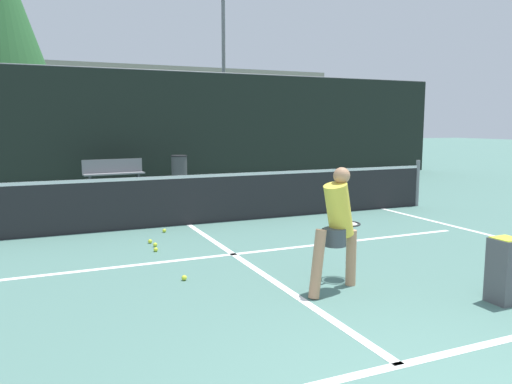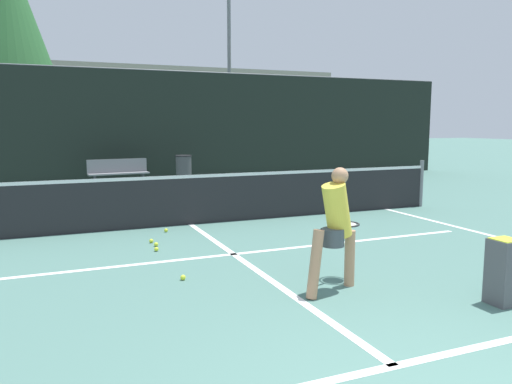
# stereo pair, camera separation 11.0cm
# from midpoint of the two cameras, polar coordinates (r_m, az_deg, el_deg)

# --- Properties ---
(court_baseline_near) EXTENTS (11.00, 0.10, 0.01)m
(court_baseline_near) POSITION_cam_midpoint_polar(r_m,az_deg,el_deg) (4.34, 15.39, -18.52)
(court_baseline_near) COLOR white
(court_baseline_near) RESTS_ON ground
(court_service_line) EXTENTS (8.25, 0.10, 0.01)m
(court_service_line) POSITION_cam_midpoint_polar(r_m,az_deg,el_deg) (7.40, -3.03, -7.11)
(court_service_line) COLOR white
(court_service_line) RESTS_ON ground
(court_center_mark) EXTENTS (0.10, 6.08, 0.01)m
(court_center_mark) POSITION_cam_midpoint_polar(r_m,az_deg,el_deg) (6.80, -1.06, -8.44)
(court_center_mark) COLOR white
(court_center_mark) RESTS_ON ground
(court_sideline_right) EXTENTS (0.10, 7.08, 0.01)m
(court_sideline_right) POSITION_cam_midpoint_polar(r_m,az_deg,el_deg) (9.44, 25.22, -4.57)
(court_sideline_right) COLOR white
(court_sideline_right) RESTS_ON ground
(net) EXTENTS (11.09, 0.09, 1.07)m
(net) POSITION_cam_midpoint_polar(r_m,az_deg,el_deg) (9.52, -8.09, -0.69)
(net) COLOR slate
(net) RESTS_ON ground
(fence_back) EXTENTS (24.00, 0.06, 3.62)m
(fence_back) POSITION_cam_midpoint_polar(r_m,az_deg,el_deg) (16.38, -14.91, 7.19)
(fence_back) COLOR black
(fence_back) RESTS_ON ground
(player_practicing) EXTENTS (1.04, 0.79, 1.43)m
(player_practicing) POSITION_cam_midpoint_polar(r_m,az_deg,el_deg) (5.74, 8.75, -3.64)
(player_practicing) COLOR tan
(player_practicing) RESTS_ON ground
(tennis_ball_scattered_0) EXTENTS (0.07, 0.07, 0.07)m
(tennis_ball_scattered_0) POSITION_cam_midpoint_polar(r_m,az_deg,el_deg) (8.60, 9.53, -4.88)
(tennis_ball_scattered_0) COLOR #D1E033
(tennis_ball_scattered_0) RESTS_ON ground
(tennis_ball_scattered_2) EXTENTS (0.07, 0.07, 0.07)m
(tennis_ball_scattered_2) POSITION_cam_midpoint_polar(r_m,az_deg,el_deg) (8.00, 9.82, -5.84)
(tennis_ball_scattered_2) COLOR #D1E033
(tennis_ball_scattered_2) RESTS_ON ground
(tennis_ball_scattered_3) EXTENTS (0.07, 0.07, 0.07)m
(tennis_ball_scattered_3) POSITION_cam_midpoint_polar(r_m,az_deg,el_deg) (8.99, -10.79, -4.36)
(tennis_ball_scattered_3) COLOR #D1E033
(tennis_ball_scattered_3) RESTS_ON ground
(tennis_ball_scattered_4) EXTENTS (0.07, 0.07, 0.07)m
(tennis_ball_scattered_4) POSITION_cam_midpoint_polar(r_m,az_deg,el_deg) (8.23, -12.39, -5.52)
(tennis_ball_scattered_4) COLOR #D1E033
(tennis_ball_scattered_4) RESTS_ON ground
(tennis_ball_scattered_7) EXTENTS (0.07, 0.07, 0.07)m
(tennis_ball_scattered_7) POSITION_cam_midpoint_polar(r_m,az_deg,el_deg) (7.99, -11.84, -5.92)
(tennis_ball_scattered_7) COLOR #D1E033
(tennis_ball_scattered_7) RESTS_ON ground
(tennis_ball_scattered_8) EXTENTS (0.07, 0.07, 0.07)m
(tennis_ball_scattered_8) POSITION_cam_midpoint_polar(r_m,az_deg,el_deg) (6.27, -8.71, -9.67)
(tennis_ball_scattered_8) COLOR #D1E033
(tennis_ball_scattered_8) RESTS_ON ground
(tennis_ball_scattered_9) EXTENTS (0.07, 0.07, 0.07)m
(tennis_ball_scattered_9) POSITION_cam_midpoint_polar(r_m,az_deg,el_deg) (7.69, -11.80, -6.45)
(tennis_ball_scattered_9) COLOR #D1E033
(tennis_ball_scattered_9) RESTS_ON ground
(ball_hopper) EXTENTS (0.28, 0.28, 0.71)m
(ball_hopper) POSITION_cam_midpoint_polar(r_m,az_deg,el_deg) (5.97, 26.08, -7.91)
(ball_hopper) COLOR #4C4C51
(ball_hopper) RESTS_ON ground
(courtside_bench) EXTENTS (1.78, 0.52, 0.86)m
(courtside_bench) POSITION_cam_midpoint_polar(r_m,az_deg,el_deg) (15.38, -16.16, 2.16)
(courtside_bench) COLOR slate
(courtside_bench) RESTS_ON ground
(trash_bin) EXTENTS (0.50, 0.50, 0.94)m
(trash_bin) POSITION_cam_midpoint_polar(r_m,az_deg,el_deg) (15.56, -8.96, 2.44)
(trash_bin) COLOR #3F3F42
(trash_bin) RESTS_ON ground
(parked_car) EXTENTS (1.68, 4.61, 1.50)m
(parked_car) POSITION_cam_midpoint_polar(r_m,az_deg,el_deg) (19.28, -17.55, 3.67)
(parked_car) COLOR black
(parked_car) RESTS_ON ground
(floodlight_mast) EXTENTS (1.10, 0.24, 7.72)m
(floodlight_mast) POSITION_cam_midpoint_polar(r_m,az_deg,el_deg) (22.73, -3.87, 15.55)
(floodlight_mast) COLOR slate
(floodlight_mast) RESTS_ON ground
(tree_west) EXTENTS (3.47, 3.47, 3.95)m
(tree_west) POSITION_cam_midpoint_polar(r_m,az_deg,el_deg) (22.88, 0.85, 11.71)
(tree_west) COLOR brown
(tree_west) RESTS_ON ground
(tree_mid) EXTENTS (3.27, 3.27, 8.73)m
(tree_mid) POSITION_cam_midpoint_polar(r_m,az_deg,el_deg) (21.81, -27.34, 18.22)
(tree_mid) COLOR brown
(tree_mid) RESTS_ON ground
(building_far) EXTENTS (36.00, 2.40, 5.80)m
(building_far) POSITION_cam_midpoint_polar(r_m,az_deg,el_deg) (35.25, -19.74, 8.98)
(building_far) COLOR gray
(building_far) RESTS_ON ground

